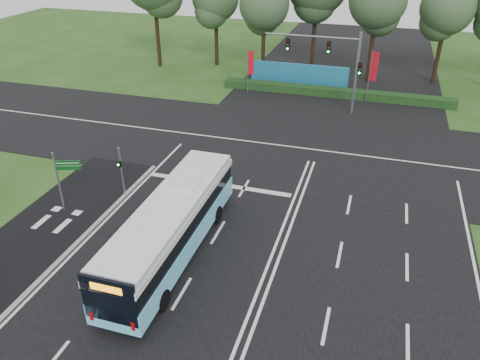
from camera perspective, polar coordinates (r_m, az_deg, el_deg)
name	(u,v)px	position (r m, az deg, el deg)	size (l,w,h in m)	color
ground	(277,244)	(25.08, 4.49, -7.75)	(120.00, 120.00, 0.00)	#244C19
road_main	(277,243)	(25.06, 4.49, -7.71)	(20.00, 120.00, 0.04)	black
road_cross	(313,150)	(35.26, 8.92, 3.67)	(120.00, 14.00, 0.05)	black
bike_path	(40,234)	(27.84, -23.16, -6.12)	(5.00, 18.00, 0.06)	black
kerb_strip	(78,242)	(26.47, -19.09, -7.13)	(0.25, 18.00, 0.12)	gray
city_bus	(172,226)	(23.55, -8.29, -5.63)	(2.58, 11.82, 3.39)	#6CD9FA
pedestrian_signal	(121,170)	(29.15, -14.30, 1.21)	(0.29, 0.41, 3.27)	gray
street_sign	(63,174)	(28.30, -20.78, 0.65)	(1.41, 0.56, 3.79)	gray
banner_flag_left	(250,65)	(46.00, 1.25, 13.81)	(0.63, 0.07, 4.26)	gray
banner_flag_mid	(373,70)	(44.75, 15.88, 12.81)	(0.67, 0.34, 4.91)	gray
traffic_light_gantry	(336,59)	(41.64, 11.65, 14.25)	(8.41, 0.28, 7.00)	gray
hedge	(335,93)	(46.69, 11.46, 10.40)	(22.00, 1.20, 0.80)	#123215
blue_hoarding	(299,75)	(49.34, 7.19, 12.63)	(10.00, 0.30, 2.20)	teal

